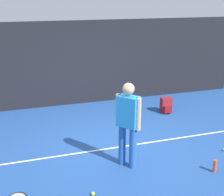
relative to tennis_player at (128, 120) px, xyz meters
The scene contains 9 objects.
ground_plane 1.27m from the tennis_player, 85.60° to the left, with size 12.00×12.00×0.00m, color #234C93.
back_fence 3.84m from the tennis_player, 89.05° to the left, with size 10.00×0.10×2.51m, color black.
court_line 1.23m from the tennis_player, 85.19° to the left, with size 9.00×0.05×0.00m, color white.
tennis_player is the anchor object (origin of this frame).
backpack 3.15m from the tennis_player, 48.85° to the left, with size 0.31×0.29×0.44m.
tennis_ball_near_player 2.39m from the tennis_player, ahead, with size 0.07×0.07×0.07m, color #CCE033.
tennis_ball_by_fence 3.40m from the tennis_player, 52.12° to the left, with size 0.07×0.07×0.07m, color #CCE033.
tennis_ball_mid_court 1.46m from the tennis_player, 140.57° to the right, with size 0.07×0.07×0.07m, color #CCE033.
water_bottle 1.87m from the tennis_player, 25.29° to the right, with size 0.07×0.07×0.26m, color #D84C26.
Camera 1 is at (-1.86, -5.63, 3.20)m, focal length 47.64 mm.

